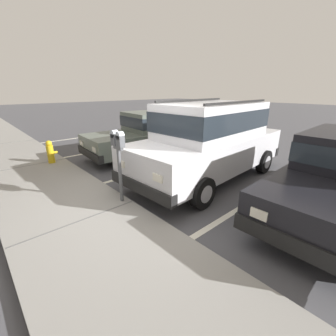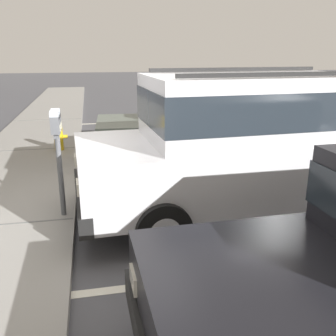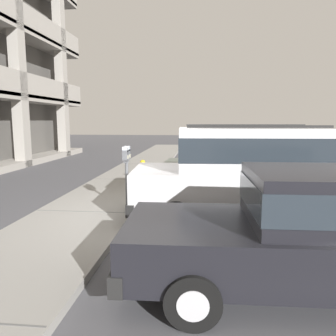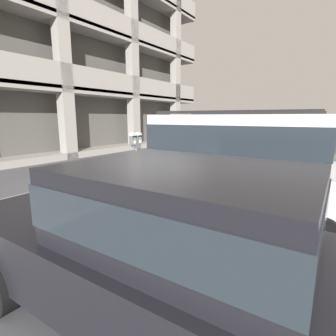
# 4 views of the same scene
# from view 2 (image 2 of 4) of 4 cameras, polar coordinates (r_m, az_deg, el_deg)

# --- Properties ---
(ground_plane) EXTENTS (80.00, 80.00, 0.10)m
(ground_plane) POSITION_cam_2_polar(r_m,az_deg,el_deg) (5.28, -11.69, -9.02)
(ground_plane) COLOR #4C4C51
(parking_stall_lines) EXTENTS (12.33, 4.80, 0.01)m
(parking_stall_lines) POSITION_cam_2_polar(r_m,az_deg,el_deg) (6.79, 0.04, -2.09)
(parking_stall_lines) COLOR silver
(parking_stall_lines) RESTS_ON ground_plane
(silver_suv) EXTENTS (2.19, 4.87, 2.03)m
(silver_suv) POSITION_cam_2_polar(r_m,az_deg,el_deg) (5.34, 12.47, 4.23)
(silver_suv) COLOR silver
(silver_suv) RESTS_ON ground_plane
(dark_hatchback) EXTENTS (2.03, 4.58, 1.54)m
(dark_hatchback) POSITION_cam_2_polar(r_m,az_deg,el_deg) (8.11, 5.87, 7.00)
(dark_hatchback) COLOR #5B665B
(dark_hatchback) RESTS_ON ground_plane
(parking_meter_near) EXTENTS (0.35, 0.12, 1.44)m
(parking_meter_near) POSITION_cam_2_polar(r_m,az_deg,el_deg) (5.05, -16.54, 4.43)
(parking_meter_near) COLOR #595B60
(parking_meter_near) RESTS_ON sidewalk
(fire_hydrant) EXTENTS (0.30, 0.30, 0.70)m
(fire_hydrant) POSITION_cam_2_polar(r_m,az_deg,el_deg) (8.81, -16.35, 4.85)
(fire_hydrant) COLOR gold
(fire_hydrant) RESTS_ON sidewalk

